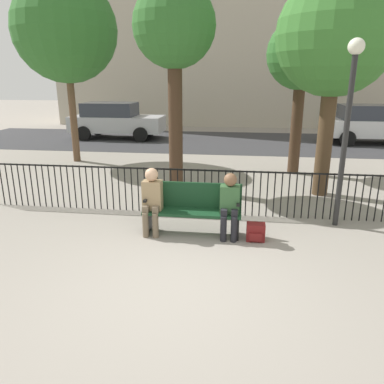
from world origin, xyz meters
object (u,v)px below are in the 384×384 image
seated_person_1 (230,202)px  tree_3 (302,57)px  tree_0 (174,31)px  tree_2 (335,38)px  parked_car_1 (373,124)px  tree_1 (65,30)px  lamp_post (349,106)px  seated_person_0 (152,197)px  park_bench (193,207)px  backpack (256,232)px  parked_car_0 (115,120)px

seated_person_1 → tree_3: size_ratio=0.27×
tree_0 → tree_3: 3.78m
tree_2 → parked_car_1: (3.59, 7.78, -2.69)m
tree_1 → lamp_post: bearing=-33.3°
tree_0 → lamp_post: 4.30m
seated_person_0 → tree_3: tree_3 is taller
park_bench → lamp_post: size_ratio=0.52×
seated_person_0 → lamp_post: bearing=14.2°
parked_car_1 → lamp_post: bearing=-110.6°
backpack → tree_3: (1.25, 5.02, 3.11)m
tree_0 → park_bench: bearing=-74.4°
seated_person_1 → lamp_post: bearing=23.2°
tree_2 → parked_car_0: bearing=134.7°
tree_1 → parked_car_1: 12.52m
lamp_post → seated_person_0: bearing=-165.8°
tree_1 → lamp_post: 8.99m
park_bench → lamp_post: bearing=15.3°
parked_car_1 → backpack: bearing=-116.0°
tree_1 → tree_2: bearing=-20.8°
tree_3 → park_bench: bearing=-116.3°
tree_1 → parked_car_0: 5.93m
seated_person_1 → parked_car_1: parked_car_1 is taller
backpack → parked_car_0: parked_car_0 is taller
seated_person_0 → tree_2: tree_2 is taller
tree_1 → tree_2: (7.43, -2.82, -0.56)m
park_bench → seated_person_1: 0.70m
tree_0 → parked_car_0: 9.22m
tree_0 → tree_1: 4.78m
backpack → parked_car_0: 12.33m
tree_0 → parked_car_1: (7.13, 7.71, -2.89)m
tree_2 → parked_car_1: 8.98m
seated_person_0 → tree_1: tree_1 is taller
backpack → parked_car_1: bearing=64.0°
backpack → parked_car_1: parked_car_1 is taller
tree_0 → lamp_post: tree_0 is taller
tree_0 → tree_3: bearing=32.5°
seated_person_1 → tree_0: bearing=116.3°
tree_2 → backpack: bearing=-119.0°
park_bench → tree_3: tree_3 is taller
backpack → seated_person_0: bearing=177.6°
seated_person_1 → seated_person_0: bearing=179.9°
tree_1 → parked_car_1: tree_1 is taller
lamp_post → parked_car_1: 10.54m
park_bench → tree_3: 6.04m
seated_person_0 → seated_person_1: (1.37, -0.00, -0.03)m
tree_0 → tree_3: size_ratio=1.12×
tree_2 → parked_car_0: 11.26m
seated_person_1 → parked_car_0: size_ratio=0.28×
park_bench → parked_car_1: (6.35, 10.51, 0.35)m
park_bench → seated_person_0: 0.75m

